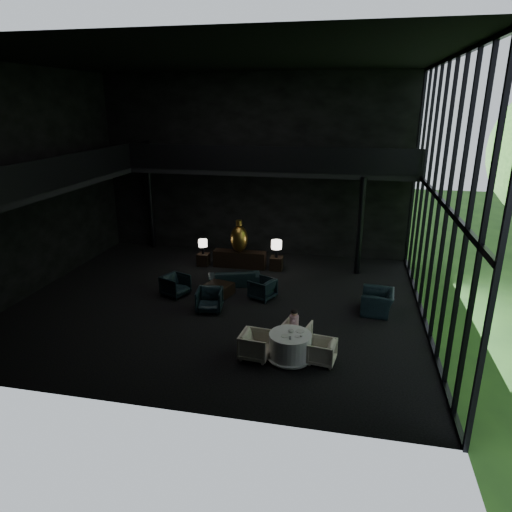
% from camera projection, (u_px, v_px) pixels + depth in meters
% --- Properties ---
extents(floor, '(14.00, 12.00, 0.02)m').
position_uv_depth(floor, '(219.00, 302.00, 16.20)').
color(floor, black).
rests_on(floor, ground).
extents(ceiling, '(14.00, 12.00, 0.02)m').
position_uv_depth(ceiling, '(212.00, 58.00, 13.65)').
color(ceiling, black).
rests_on(ceiling, ground).
extents(wall_back, '(14.00, 0.04, 8.00)m').
position_uv_depth(wall_back, '(254.00, 167.00, 20.49)').
color(wall_back, black).
rests_on(wall_back, ground).
extents(wall_front, '(14.00, 0.04, 8.00)m').
position_uv_depth(wall_front, '(132.00, 243.00, 9.36)').
color(wall_front, black).
rests_on(wall_front, ground).
extents(wall_left, '(0.04, 12.00, 8.00)m').
position_uv_depth(wall_left, '(28.00, 183.00, 16.28)').
color(wall_left, black).
rests_on(wall_left, ground).
extents(curtain_wall, '(0.20, 12.00, 8.00)m').
position_uv_depth(curtain_wall, '(440.00, 199.00, 13.58)').
color(curtain_wall, black).
rests_on(curtain_wall, ground).
extents(mezzanine_left, '(2.00, 12.00, 0.25)m').
position_uv_depth(mezzanine_left, '(53.00, 184.00, 16.09)').
color(mezzanine_left, black).
rests_on(mezzanine_left, wall_left).
extents(mezzanine_back, '(12.00, 2.00, 0.25)m').
position_uv_depth(mezzanine_back, '(272.00, 171.00, 19.37)').
color(mezzanine_back, black).
rests_on(mezzanine_back, wall_back).
extents(railing_left, '(0.06, 12.00, 1.00)m').
position_uv_depth(railing_left, '(76.00, 168.00, 15.70)').
color(railing_left, black).
rests_on(railing_left, mezzanine_left).
extents(railing_back, '(12.00, 0.06, 1.00)m').
position_uv_depth(railing_back, '(268.00, 159.00, 18.25)').
color(railing_back, black).
rests_on(railing_back, mezzanine_back).
extents(column_nw, '(0.24, 0.24, 4.00)m').
position_uv_depth(column_nw, '(151.00, 207.00, 21.82)').
color(column_nw, black).
rests_on(column_nw, floor).
extents(column_ne, '(0.24, 0.24, 4.00)m').
position_uv_depth(column_ne, '(360.00, 227.00, 18.35)').
color(column_ne, black).
rests_on(column_ne, floor).
extents(console, '(2.25, 0.51, 0.72)m').
position_uv_depth(console, '(240.00, 259.00, 19.58)').
color(console, black).
rests_on(console, floor).
extents(bronze_urn, '(0.73, 0.73, 1.37)m').
position_uv_depth(bronze_urn, '(239.00, 238.00, 19.24)').
color(bronze_urn, brown).
rests_on(bronze_urn, console).
extents(side_table_left, '(0.48, 0.48, 0.53)m').
position_uv_depth(side_table_left, '(203.00, 259.00, 19.83)').
color(side_table_left, black).
rests_on(side_table_left, floor).
extents(table_lamp_left, '(0.38, 0.38, 0.63)m').
position_uv_depth(table_lamp_left, '(203.00, 244.00, 19.60)').
color(table_lamp_left, black).
rests_on(table_lamp_left, side_table_left).
extents(side_table_right, '(0.51, 0.51, 0.56)m').
position_uv_depth(side_table_right, '(276.00, 263.00, 19.30)').
color(side_table_right, black).
rests_on(side_table_right, floor).
extents(table_lamp_right, '(0.44, 0.44, 0.74)m').
position_uv_depth(table_lamp_right, '(277.00, 245.00, 19.01)').
color(table_lamp_right, black).
rests_on(table_lamp_right, side_table_right).
extents(sofa, '(2.03, 1.17, 0.76)m').
position_uv_depth(sofa, '(235.00, 275.00, 17.66)').
color(sofa, black).
rests_on(sofa, floor).
extents(lounge_armchair_west, '(1.14, 1.18, 0.95)m').
position_uv_depth(lounge_armchair_west, '(175.00, 283.00, 16.66)').
color(lounge_armchair_west, black).
rests_on(lounge_armchair_west, floor).
extents(lounge_armchair_east, '(1.07, 1.10, 0.87)m').
position_uv_depth(lounge_armchair_east, '(262.00, 287.00, 16.41)').
color(lounge_armchair_east, black).
rests_on(lounge_armchair_east, floor).
extents(lounge_armchair_south, '(1.05, 1.00, 0.96)m').
position_uv_depth(lounge_armchair_south, '(209.00, 298.00, 15.40)').
color(lounge_armchair_south, black).
rests_on(lounge_armchair_south, floor).
extents(window_armchair, '(0.96, 1.38, 1.15)m').
position_uv_depth(window_armchair, '(378.00, 297.00, 15.24)').
color(window_armchair, black).
rests_on(window_armchair, floor).
extents(coffee_table, '(1.16, 1.16, 0.41)m').
position_uv_depth(coffee_table, '(218.00, 290.00, 16.77)').
color(coffee_table, black).
rests_on(coffee_table, floor).
extents(dining_table, '(1.32, 1.32, 0.75)m').
position_uv_depth(dining_table, '(290.00, 348.00, 12.55)').
color(dining_table, white).
rests_on(dining_table, floor).
extents(dining_chair_north, '(0.87, 0.84, 0.75)m').
position_uv_depth(dining_chair_north, '(297.00, 332.00, 13.34)').
color(dining_chair_north, '#B2AE92').
rests_on(dining_chair_north, floor).
extents(dining_chair_east, '(0.72, 0.76, 0.69)m').
position_uv_depth(dining_chair_east, '(322.00, 351.00, 12.35)').
color(dining_chair_east, '#B8B7B3').
rests_on(dining_chair_east, floor).
extents(dining_chair_west, '(0.88, 0.93, 0.88)m').
position_uv_depth(dining_chair_west, '(256.00, 343.00, 12.57)').
color(dining_chair_west, beige).
rests_on(dining_chair_west, floor).
extents(child, '(0.27, 0.27, 0.59)m').
position_uv_depth(child, '(294.00, 319.00, 13.32)').
color(child, '#C7839C').
rests_on(child, dining_chair_north).
extents(plate_a, '(0.27, 0.27, 0.01)m').
position_uv_depth(plate_a, '(285.00, 336.00, 12.31)').
color(plate_a, white).
rests_on(plate_a, dining_table).
extents(plate_b, '(0.27, 0.27, 0.02)m').
position_uv_depth(plate_b, '(300.00, 331.00, 12.57)').
color(plate_b, white).
rests_on(plate_b, dining_table).
extents(saucer, '(0.18, 0.18, 0.01)m').
position_uv_depth(saucer, '(297.00, 336.00, 12.29)').
color(saucer, white).
rests_on(saucer, dining_table).
extents(coffee_cup, '(0.07, 0.07, 0.05)m').
position_uv_depth(coffee_cup, '(301.00, 335.00, 12.27)').
color(coffee_cup, white).
rests_on(coffee_cup, saucer).
extents(cereal_bowl, '(0.16, 0.16, 0.08)m').
position_uv_depth(cereal_bowl, '(291.00, 331.00, 12.52)').
color(cereal_bowl, white).
rests_on(cereal_bowl, dining_table).
extents(cream_pot, '(0.08, 0.08, 0.08)m').
position_uv_depth(cream_pot, '(290.00, 338.00, 12.14)').
color(cream_pot, '#99999E').
rests_on(cream_pot, dining_table).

